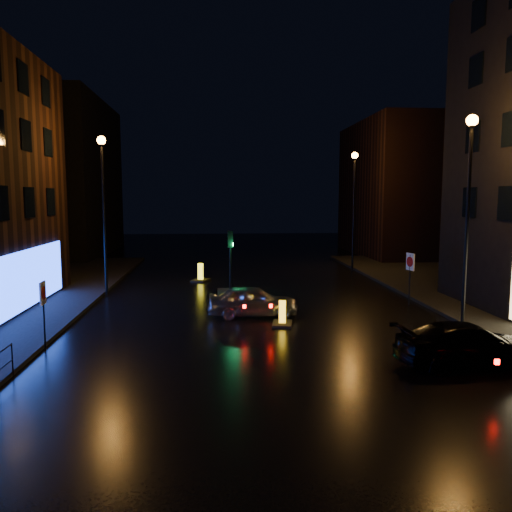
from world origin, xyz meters
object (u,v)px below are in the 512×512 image
Objects in this scene: dark_sedan at (469,344)px; bollard_far at (201,277)px; traffic_signal at (231,285)px; silver_hatchback at (253,301)px; bollard_near at (282,320)px; road_sign_left at (43,299)px; road_sign_right at (410,266)px.

dark_sedan is 3.03× the size of bollard_far.
dark_sedan is at bearing -60.11° from traffic_signal.
dark_sedan reaches higher than bollard_far.
dark_sedan is (7.02, -12.21, 0.16)m from traffic_signal.
silver_hatchback is 3.08× the size of bollard_near.
traffic_signal is 4.77m from bollard_far.
bollard_near is 11.80m from bollard_far.
dark_sedan is 1.93× the size of road_sign_left.
bollard_far is at bearing 111.42° from traffic_signal.
road_sign_left is (-8.61, -2.67, 1.56)m from bollard_near.
silver_hatchback is at bearing 134.13° from bollard_near.
bollard_far is (-3.65, 11.22, 0.02)m from bollard_near.
bollard_far is at bearing 23.15° from dark_sedan.
dark_sedan is at bearing -13.63° from road_sign_left.
silver_hatchback is at bearing -51.76° from bollard_far.
bollard_near is (-5.11, 5.43, -0.44)m from dark_sedan.
traffic_signal is at bearing 116.79° from bollard_near.
traffic_signal is 2.68× the size of bollard_near.
silver_hatchback is (0.83, -5.12, 0.17)m from traffic_signal.
road_sign_right is at bearing -77.33° from silver_hatchback.
silver_hatchback reaches higher than bollard_near.
road_sign_right reaches higher than bollard_near.
road_sign_right reaches higher than road_sign_left.
traffic_signal reaches higher than bollard_far.
dark_sedan is 3.56× the size of bollard_near.
road_sign_right is (8.62, -3.45, 1.41)m from traffic_signal.
road_sign_right is at bearing -21.81° from traffic_signal.
silver_hatchback is 8.75m from road_sign_left.
traffic_signal reaches higher than silver_hatchback.
road_sign_right is (10.36, -7.89, 1.66)m from bollard_far.
silver_hatchback reaches higher than bollard_far.
traffic_signal is at bearing 9.71° from silver_hatchback.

